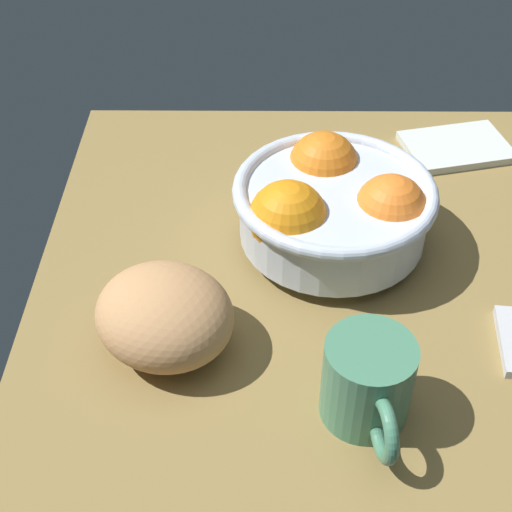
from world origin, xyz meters
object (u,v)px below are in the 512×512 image
fruit_bowl (334,205)px  bread_loaf (165,315)px  napkin_spare (456,147)px  mug (368,383)px

fruit_bowl → bread_loaf: bearing=42.1°
napkin_spare → mug: mug is taller
fruit_bowl → mug: (-1.44, 23.88, -1.30)cm
fruit_bowl → bread_loaf: 23.50cm
bread_loaf → mug: 20.53cm
fruit_bowl → mug: size_ratio=1.83×
mug → napkin_spare: bearing=-111.4°
mug → bread_loaf: bearing=-23.4°
napkin_spare → mug: (16.93, 43.14, 3.72)cm
napkin_spare → mug: 46.49cm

